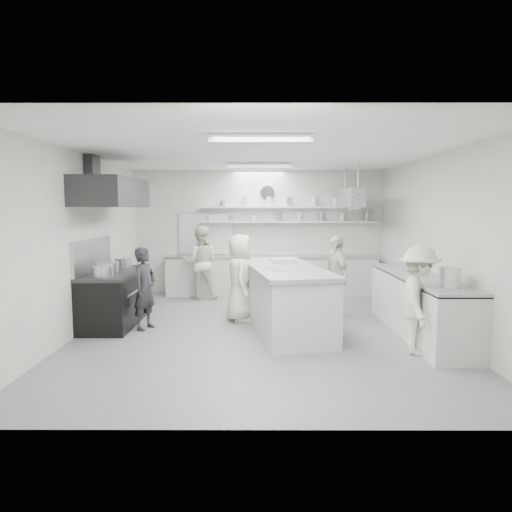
{
  "coord_description": "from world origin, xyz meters",
  "views": [
    {
      "loc": [
        -0.04,
        -7.57,
        2.09
      ],
      "look_at": [
        -0.07,
        0.6,
        1.22
      ],
      "focal_mm": 31.73,
      "sensor_mm": 36.0,
      "label": 1
    }
  ],
  "objects_px": {
    "right_counter": "(420,306)",
    "cook_stove": "(145,289)",
    "prep_island": "(285,299)",
    "stove": "(115,300)",
    "back_counter": "(272,276)",
    "cook_back": "(201,263)"
  },
  "relations": [
    {
      "from": "stove",
      "to": "prep_island",
      "type": "height_order",
      "value": "prep_island"
    },
    {
      "from": "prep_island",
      "to": "stove",
      "type": "bearing_deg",
      "value": 164.54
    },
    {
      "from": "prep_island",
      "to": "cook_stove",
      "type": "distance_m",
      "value": 2.41
    },
    {
      "from": "back_counter",
      "to": "cook_back",
      "type": "height_order",
      "value": "cook_back"
    },
    {
      "from": "right_counter",
      "to": "prep_island",
      "type": "height_order",
      "value": "prep_island"
    },
    {
      "from": "stove",
      "to": "cook_back",
      "type": "xyz_separation_m",
      "value": [
        1.25,
        2.33,
        0.39
      ]
    },
    {
      "from": "right_counter",
      "to": "cook_back",
      "type": "height_order",
      "value": "cook_back"
    },
    {
      "from": "back_counter",
      "to": "cook_stove",
      "type": "xyz_separation_m",
      "value": [
        -2.27,
        -3.12,
        0.25
      ]
    },
    {
      "from": "stove",
      "to": "right_counter",
      "type": "height_order",
      "value": "right_counter"
    },
    {
      "from": "back_counter",
      "to": "right_counter",
      "type": "bearing_deg",
      "value": -55.35
    },
    {
      "from": "stove",
      "to": "cook_back",
      "type": "distance_m",
      "value": 2.67
    },
    {
      "from": "cook_stove",
      "to": "back_counter",
      "type": "bearing_deg",
      "value": -13.99
    },
    {
      "from": "back_counter",
      "to": "prep_island",
      "type": "relative_size",
      "value": 1.77
    },
    {
      "from": "cook_stove",
      "to": "prep_island",
      "type": "bearing_deg",
      "value": -66.81
    },
    {
      "from": "back_counter",
      "to": "prep_island",
      "type": "distance_m",
      "value": 3.08
    },
    {
      "from": "right_counter",
      "to": "cook_back",
      "type": "xyz_separation_m",
      "value": [
        -4.0,
        2.93,
        0.37
      ]
    },
    {
      "from": "cook_back",
      "to": "right_counter",
      "type": "bearing_deg",
      "value": 140.67
    },
    {
      "from": "stove",
      "to": "right_counter",
      "type": "relative_size",
      "value": 0.55
    },
    {
      "from": "right_counter",
      "to": "cook_stove",
      "type": "xyz_separation_m",
      "value": [
        -4.62,
        0.28,
        0.24
      ]
    },
    {
      "from": "right_counter",
      "to": "prep_island",
      "type": "bearing_deg",
      "value": 171.64
    },
    {
      "from": "right_counter",
      "to": "cook_stove",
      "type": "relative_size",
      "value": 2.33
    },
    {
      "from": "right_counter",
      "to": "prep_island",
      "type": "relative_size",
      "value": 1.17
    }
  ]
}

